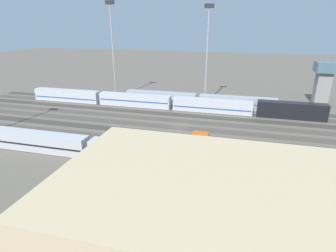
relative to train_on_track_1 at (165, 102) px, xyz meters
name	(u,v)px	position (x,y,z in m)	size (l,w,h in m)	color
ground_plane	(179,128)	(-7.65, 15.00, -2.06)	(400.00, 400.00, 0.00)	#60594F
track_bed_0	(192,106)	(-7.65, -5.00, -2.00)	(140.00, 2.80, 0.12)	#3D3833
track_bed_1	(190,110)	(-7.65, 0.00, -2.00)	(140.00, 2.80, 0.12)	#4C443D
track_bed_2	(186,115)	(-7.65, 5.00, -2.00)	(140.00, 2.80, 0.12)	#3D3833
track_bed_3	(183,121)	(-7.65, 10.00, -2.00)	(140.00, 2.80, 0.12)	#4C443D
track_bed_4	(179,128)	(-7.65, 15.00, -2.00)	(140.00, 2.80, 0.12)	#4C443D
track_bed_5	(174,135)	(-7.65, 20.00, -2.00)	(140.00, 2.80, 0.12)	#3D3833
track_bed_6	(169,143)	(-7.65, 25.00, -2.00)	(140.00, 2.80, 0.12)	#4C443D
track_bed_7	(163,153)	(-7.65, 30.00, -2.00)	(140.00, 2.80, 0.12)	#3D3833
track_bed_8	(156,165)	(-7.65, 35.00, -2.00)	(140.00, 2.80, 0.12)	#4C443D
train_on_track_1	(165,102)	(0.00, 0.00, 0.00)	(90.60, 3.06, 4.40)	black
train_on_track_0	(198,100)	(-9.34, -5.00, -0.05)	(47.20, 3.06, 3.80)	#A8AAB2
train_on_track_8	(148,155)	(-6.26, 35.00, -0.06)	(119.80, 3.06, 3.80)	#B7BABF
train_on_track_7	(214,149)	(-17.79, 30.00, 0.09)	(10.00, 3.00, 5.00)	#D85914
light_mast_0	(112,40)	(20.19, -8.15, 17.59)	(2.80, 0.70, 31.49)	#9EA0A5
light_mast_2	(208,44)	(-11.04, -8.83, 16.82)	(2.80, 0.70, 30.06)	#9EA0A5
maintenance_shed	(254,228)	(-23.96, 53.87, 3.09)	(40.67, 21.22, 10.31)	tan
control_tower	(323,81)	(-46.64, -15.47, 5.94)	(6.00, 6.00, 13.72)	gray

